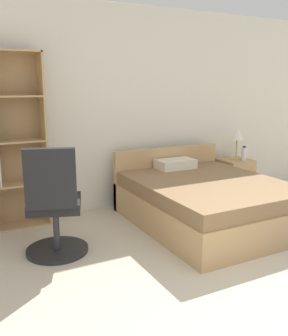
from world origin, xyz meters
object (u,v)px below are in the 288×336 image
Objects in this scene: bed at (205,200)px; nightstand at (234,177)px; table_lamp at (237,136)px; water_bottle at (244,154)px; office_chair at (54,209)px.

nightstand is (1.11, 0.76, -0.01)m from bed.
table_lamp reaches higher than nightstand.
nightstand is at bearing -148.86° from table_lamp.
nightstand is 2.48× the size of water_bottle.
nightstand is (2.91, 0.85, -0.21)m from office_chair.
office_chair is 3.09m from table_lamp.
office_chair is 3.04m from nightstand.
office_chair is (-1.80, -0.09, 0.20)m from bed.
bed is at bearing 2.89° from office_chair.
office_chair is at bearing -165.94° from water_bottle.
office_chair is at bearing -177.11° from bed.
bed is 3.67× the size of nightstand.
bed is 1.81m from office_chair.
table_lamp reaches higher than bed.
bed is 1.80× the size of office_chair.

